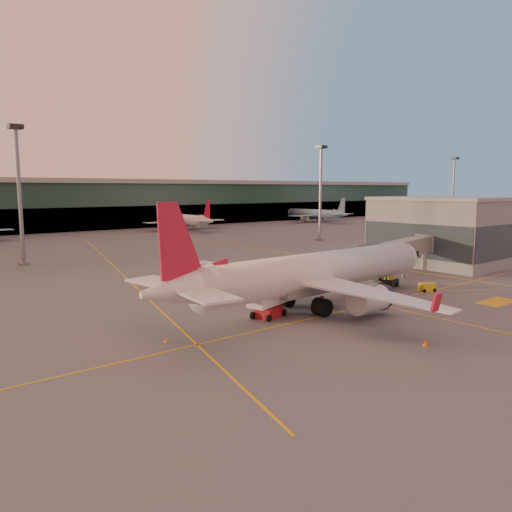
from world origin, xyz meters
TOP-DOWN VIEW (x-y plane):
  - ground at (0.00, 0.00)m, footprint 600.00×600.00m
  - taxi_markings at (-7.32, 44.49)m, footprint 100.12×173.00m
  - terminal at (0.00, 141.79)m, footprint 400.00×20.00m
  - gate_building at (41.93, 17.93)m, footprint 18.40×22.40m
  - mast_west_near at (-20.00, 66.00)m, footprint 2.40×2.40m
  - mast_east_near at (55.00, 62.00)m, footprint 2.40×2.40m
  - mast_east_far at (130.00, 66.00)m, footprint 2.40×2.40m
  - distant_aircraft_row at (10.83, 118.00)m, footprint 350.00×34.00m
  - main_airplane at (-3.23, 8.05)m, footprint 42.97×38.64m
  - jet_bridge at (24.74, 13.83)m, footprint 25.12×8.87m
  - catering_truck at (-9.48, 8.29)m, footprint 5.45×3.56m
  - gpu_cart at (16.87, 5.11)m, footprint 2.37×1.92m
  - pushback_tug at (15.12, 10.63)m, footprint 3.56×1.96m
  - cone_nose at (17.56, 6.84)m, footprint 0.43×0.43m
  - cone_tail at (-22.57, 7.42)m, footprint 0.39×0.39m
  - cone_wing_right at (-4.87, -8.37)m, footprint 0.49×0.49m
  - cone_wing_left at (-4.74, 25.76)m, footprint 0.47×0.47m
  - cone_fwd at (11.61, 4.98)m, footprint 0.38×0.38m

SIDE VIEW (x-z plane):
  - ground at x=0.00m, z-range 0.00..0.00m
  - distant_aircraft_row at x=10.83m, z-range -6.50..6.50m
  - taxi_markings at x=-7.32m, z-range 0.00..0.01m
  - cone_fwd at x=11.61m, z-range -0.01..0.47m
  - cone_tail at x=-22.57m, z-range -0.01..0.49m
  - cone_nose at x=17.56m, z-range -0.01..0.54m
  - cone_wing_left at x=-4.74m, z-range -0.01..0.59m
  - cone_wing_right at x=-4.87m, z-range -0.01..0.61m
  - gpu_cart at x=16.87m, z-range -0.01..1.19m
  - pushback_tug at x=15.12m, z-range -0.17..1.65m
  - catering_truck at x=-9.48m, z-range 0.27..4.17m
  - main_airplane at x=-3.23m, z-range -2.27..10.71m
  - jet_bridge at x=24.74m, z-range 1.27..7.53m
  - gate_building at x=41.93m, z-range -0.01..12.59m
  - terminal at x=0.00m, z-range -0.04..17.56m
  - mast_west_near at x=-20.00m, z-range 2.06..27.66m
  - mast_east_near at x=55.00m, z-range 2.06..27.66m
  - mast_east_far at x=130.00m, z-range 2.06..27.66m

